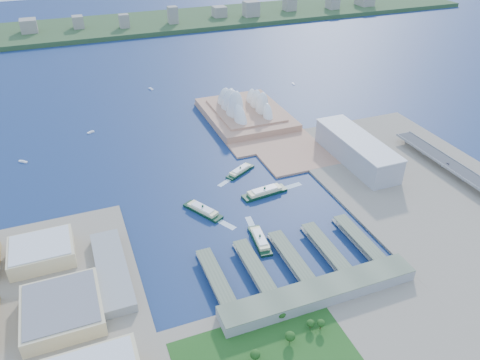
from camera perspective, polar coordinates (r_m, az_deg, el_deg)
name	(u,v)px	position (r m, az deg, el deg)	size (l,w,h in m)	color
ground	(251,223)	(554.78, 1.36, -5.32)	(3000.00, 3000.00, 0.00)	#0F2649
west_land	(23,359)	(457.04, -24.91, -19.17)	(220.00, 390.00, 3.00)	gray
east_land	(443,203)	(639.43, 23.52, -2.58)	(240.00, 500.00, 3.00)	gray
peninsula	(251,122)	(796.39, 1.38, 7.13)	(135.00, 220.00, 3.00)	tan
far_shore	(119,26)	(1435.49, -14.50, 17.74)	(2200.00, 260.00, 12.00)	#2D4926
opera_house	(246,101)	(800.26, 0.68, 9.65)	(134.00, 180.00, 58.00)	white
toaster_building	(356,150)	(686.29, 14.01, 3.58)	(45.00, 155.00, 35.00)	#95959B
west_buildings	(19,316)	(470.52, -25.31, -14.78)	(200.00, 280.00, 27.00)	#9D834E
ferry_wharves	(290,257)	(504.34, 6.15, -9.34)	(184.00, 90.00, 9.30)	#5A654C
terminal_building	(320,293)	(464.45, 9.69, -13.39)	(200.00, 28.00, 12.00)	gray
far_skyline	(119,15)	(1408.75, -14.56, 18.89)	(1900.00, 140.00, 55.00)	gray
ferry_a	(203,209)	(571.40, -4.57, -3.52)	(14.06, 55.24, 10.45)	black
ferry_b	(240,170)	(649.01, 0.03, 1.27)	(12.46, 48.94, 9.25)	black
ferry_c	(260,238)	(525.46, 2.44, -7.12)	(13.45, 52.82, 9.99)	black
ferry_d	(265,191)	(602.96, 3.02, -1.30)	(15.40, 60.51, 11.44)	black
boat_a	(23,161)	(745.29, -24.94, 2.08)	(3.50, 14.02, 2.70)	white
boat_b	(91,132)	(797.76, -17.74, 5.59)	(3.93, 11.23, 3.03)	white
boat_c	(293,84)	(970.33, 6.50, 11.59)	(3.03, 10.38, 2.34)	white
boat_e	(151,89)	(953.53, -10.79, 10.88)	(3.99, 12.55, 3.08)	white
car_c	(448,163)	(702.90, 24.01, 1.85)	(1.76, 4.34, 1.26)	slate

